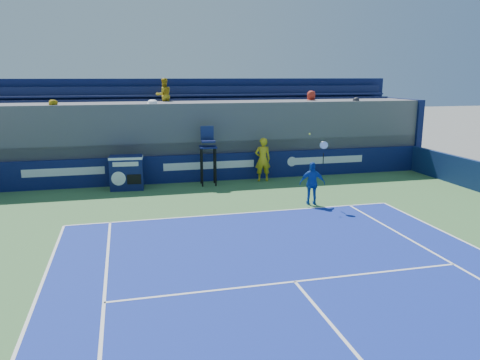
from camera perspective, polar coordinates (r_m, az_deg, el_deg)
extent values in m
imported|color=gold|center=(20.39, 2.79, 2.52)|extent=(0.72, 0.50, 1.91)
cube|color=white|center=(15.69, -0.34, -4.09)|extent=(10.97, 0.07, 0.00)
cube|color=white|center=(10.77, 6.71, -12.20)|extent=(8.23, 0.07, 0.00)
cube|color=#0D1549|center=(20.52, -3.77, 1.52)|extent=(20.40, 0.20, 1.20)
cube|color=white|center=(20.23, -20.69, 0.92)|extent=(3.20, 0.01, 0.32)
cube|color=white|center=(20.39, -3.73, 1.80)|extent=(4.00, 0.01, 0.32)
cube|color=white|center=(22.02, 10.51, 2.41)|extent=(3.60, 0.01, 0.32)
cylinder|color=white|center=(21.38, 6.35, 2.25)|extent=(0.44, 0.01, 0.44)
cube|color=#0E1647|center=(19.40, -13.64, 0.86)|extent=(1.35, 0.80, 1.40)
cube|color=white|center=(19.29, -13.74, 2.69)|extent=(1.37, 0.83, 0.10)
cylinder|color=silver|center=(19.11, -14.59, 0.17)|extent=(0.56, 0.07, 0.56)
cube|color=black|center=(19.07, -12.79, 0.08)|extent=(0.55, 0.07, 0.40)
cube|color=silver|center=(18.97, -13.79, 1.88)|extent=(1.00, 0.09, 0.18)
cylinder|color=black|center=(19.40, -4.62, 1.47)|extent=(0.07, 0.07, 1.60)
cylinder|color=black|center=(19.46, -2.98, 1.53)|extent=(0.07, 0.07, 1.60)
cylinder|color=black|center=(19.95, -4.78, 1.78)|extent=(0.07, 0.07, 1.60)
cylinder|color=black|center=(20.01, -3.18, 1.83)|extent=(0.07, 0.07, 1.60)
cube|color=#101853|center=(19.56, -3.93, 4.04)|extent=(0.75, 0.75, 0.06)
cube|color=#151C51|center=(19.43, -3.90, 4.73)|extent=(0.58, 0.49, 0.08)
cube|color=navy|center=(19.75, -4.03, 5.73)|extent=(0.55, 0.10, 0.60)
imported|color=#164AB3|center=(16.83, 8.81, -0.41)|extent=(0.97, 0.64, 1.54)
cylinder|color=black|center=(16.61, 10.12, 2.60)|extent=(0.09, 0.15, 0.39)
torus|color=silver|center=(16.46, 10.19, 4.20)|extent=(0.32, 0.22, 0.29)
cylinder|color=white|center=(16.46, 10.19, 4.20)|extent=(0.26, 0.17, 0.24)
sphere|color=#E3F235|center=(16.43, 8.49, 5.55)|extent=(0.07, 0.07, 0.07)
cube|color=#4A4A4F|center=(22.19, -4.69, 5.19)|extent=(20.40, 3.60, 3.38)
cube|color=#4A4A4F|center=(20.90, -4.08, 4.16)|extent=(20.40, 0.90, 0.55)
cube|color=#121B44|center=(20.74, -4.05, 5.42)|extent=(20.00, 0.45, 0.08)
cube|color=#121B44|center=(20.96, -4.18, 6.04)|extent=(20.00, 0.06, 0.45)
cube|color=#4A4A4F|center=(21.71, -4.51, 5.93)|extent=(20.40, 0.90, 0.55)
cube|color=#121B44|center=(21.56, -4.49, 7.15)|extent=(20.00, 0.45, 0.08)
cube|color=#121B44|center=(21.79, -4.61, 7.73)|extent=(20.00, 0.06, 0.45)
cube|color=#4A4A4F|center=(22.54, -4.92, 7.57)|extent=(20.40, 0.90, 0.55)
cube|color=#121B44|center=(22.41, -4.90, 8.76)|extent=(20.00, 0.45, 0.08)
cube|color=#121B44|center=(22.64, -5.01, 9.30)|extent=(20.00, 0.06, 0.45)
cube|color=#4A4A4F|center=(23.39, -5.30, 9.09)|extent=(20.40, 0.90, 0.55)
cube|color=#121B44|center=(23.26, -5.29, 10.24)|extent=(20.00, 0.45, 0.08)
cube|color=#121B44|center=(23.50, -5.39, 10.75)|extent=(20.00, 0.06, 0.45)
cube|color=#0C1647|center=(24.05, -5.47, 6.97)|extent=(20.80, 0.30, 4.40)
cube|color=#0C1647|center=(25.94, 18.61, 5.67)|extent=(0.30, 3.90, 3.40)
imported|color=yellow|center=(20.60, -21.77, 6.55)|extent=(0.90, 0.71, 1.82)
imported|color=white|center=(20.45, -10.54, 7.12)|extent=(1.18, 0.72, 1.77)
imported|color=#17837B|center=(20.88, -1.94, 7.06)|extent=(0.92, 0.48, 1.50)
imported|color=#AF2719|center=(23.02, 8.64, 8.84)|extent=(0.85, 0.67, 1.52)
imported|color=black|center=(23.02, 13.79, 7.56)|extent=(0.68, 0.48, 1.77)
imported|color=gold|center=(22.22, -9.25, 10.16)|extent=(0.87, 0.74, 1.56)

